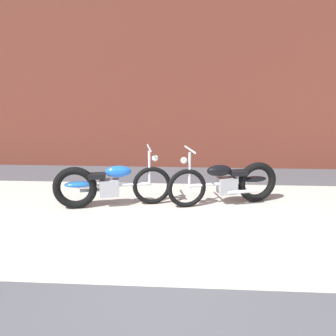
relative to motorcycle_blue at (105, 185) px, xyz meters
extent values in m
plane|color=#47474C|center=(1.14, -2.13, -0.40)|extent=(80.00, 80.00, 0.00)
cube|color=#B2ADA3|center=(1.14, -0.38, -0.40)|extent=(36.00, 3.50, 0.01)
cube|color=brown|center=(1.14, 3.07, 2.39)|extent=(36.00, 0.50, 5.57)
torus|color=black|center=(0.79, 0.17, -0.06)|extent=(0.68, 0.22, 0.68)
torus|color=black|center=(-0.48, -0.10, -0.03)|extent=(0.74, 0.28, 0.73)
cylinder|color=silver|center=(0.15, 0.03, -0.02)|extent=(1.22, 0.31, 0.06)
cube|color=#99999E|center=(0.08, 0.01, -0.06)|extent=(0.36, 0.28, 0.28)
ellipsoid|color=blue|center=(0.23, 0.05, 0.22)|extent=(0.47, 0.28, 0.20)
ellipsoid|color=blue|center=(-0.43, -0.09, 0.03)|extent=(0.47, 0.27, 0.10)
cube|color=black|center=(-0.12, -0.03, 0.16)|extent=(0.32, 0.25, 0.08)
cylinder|color=silver|center=(0.75, 0.16, 0.25)|extent=(0.05, 0.05, 0.62)
cylinder|color=silver|center=(0.75, 0.16, 0.61)|extent=(0.15, 0.57, 0.03)
sphere|color=white|center=(0.85, 0.18, 0.43)|extent=(0.11, 0.11, 0.11)
cylinder|color=silver|center=(-0.19, 0.11, -0.14)|extent=(0.55, 0.17, 0.06)
torus|color=black|center=(1.40, 0.05, -0.06)|extent=(0.68, 0.26, 0.68)
torus|color=black|center=(2.65, 0.40, -0.03)|extent=(0.74, 0.32, 0.73)
cylinder|color=silver|center=(2.03, 0.23, -0.02)|extent=(1.21, 0.38, 0.06)
cube|color=#99999E|center=(2.10, 0.25, -0.06)|extent=(0.37, 0.30, 0.28)
ellipsoid|color=black|center=(1.95, 0.20, 0.22)|extent=(0.47, 0.30, 0.20)
ellipsoid|color=black|center=(2.60, 0.38, 0.03)|extent=(0.47, 0.29, 0.10)
cube|color=black|center=(2.30, 0.30, 0.16)|extent=(0.32, 0.27, 0.08)
cylinder|color=silver|center=(1.44, 0.06, 0.25)|extent=(0.05, 0.05, 0.62)
cylinder|color=silver|center=(1.44, 0.06, 0.61)|extent=(0.18, 0.57, 0.03)
sphere|color=white|center=(1.34, 0.04, 0.43)|extent=(0.11, 0.11, 0.11)
cylinder|color=silver|center=(2.37, 0.17, -0.14)|extent=(0.55, 0.20, 0.06)
camera|label=1|loc=(1.34, -4.74, 1.54)|focal=31.67mm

